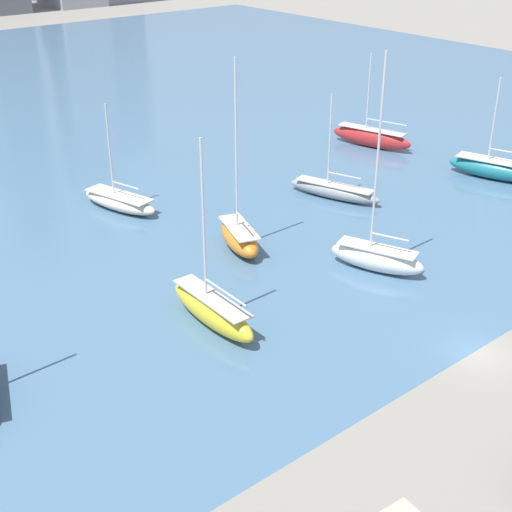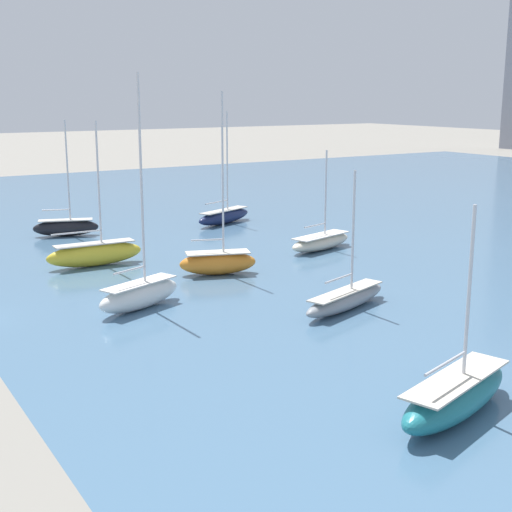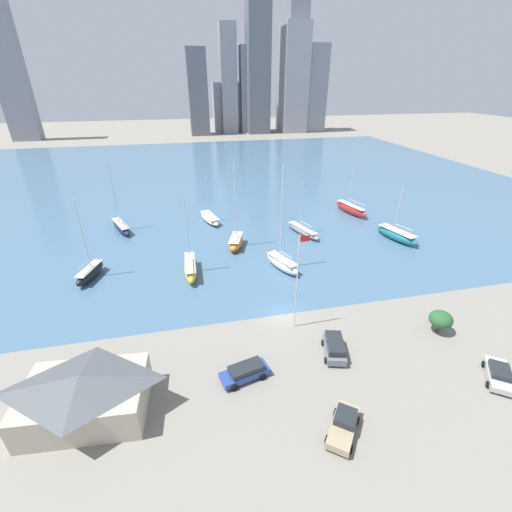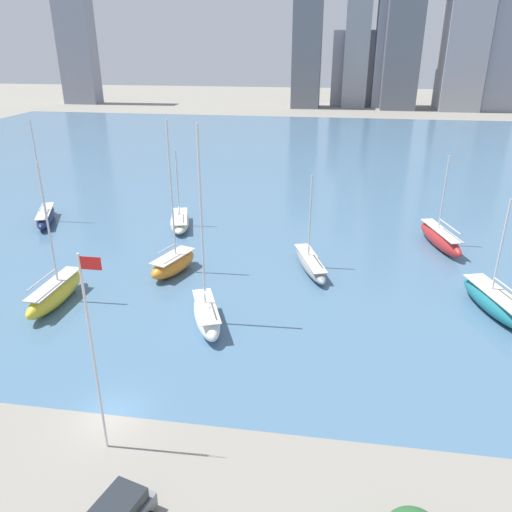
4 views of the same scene
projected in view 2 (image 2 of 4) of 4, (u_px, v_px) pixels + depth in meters
sailboat_cream at (321, 242)px, 71.45m from camera, size 4.63×8.90×9.90m
sailboat_teal at (456, 395)px, 34.39m from camera, size 5.08×9.71×10.28m
sailboat_orange at (218, 262)px, 61.56m from camera, size 4.36×7.05×15.52m
sailboat_black at (66, 227)px, 78.26m from camera, size 3.97×7.23×12.60m
sailboat_navy at (224, 216)px, 85.85m from camera, size 5.32×9.25×13.32m
sailboat_gray at (346, 299)px, 51.57m from camera, size 4.72×9.62×10.03m
sailboat_yellow at (95, 253)px, 64.62m from camera, size 2.14×8.87×13.01m
sailboat_white at (140, 293)px, 51.69m from camera, size 4.63×7.73×16.74m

